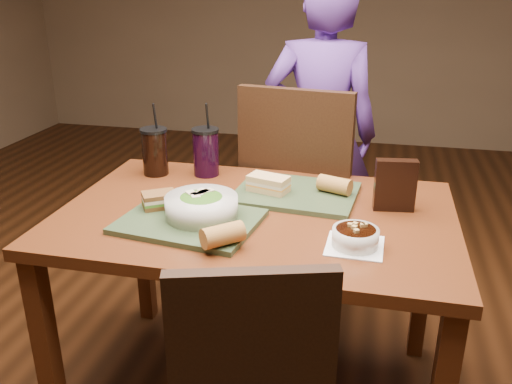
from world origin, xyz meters
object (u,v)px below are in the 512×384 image
Objects in this scene: dining_table at (256,236)px; baguette_far at (335,185)px; tray_near at (189,221)px; baguette_near at (223,235)px; chair_far at (297,194)px; cup_berry at (206,152)px; salad_bowl at (201,205)px; diner at (320,135)px; tray_far at (296,193)px; cup_cola at (155,151)px; sandwich_near at (159,200)px; sandwich_far at (268,183)px; chip_bag at (395,185)px; soup_bowl at (355,237)px.

baguette_far reaches higher than dining_table.
baguette_near reaches higher than tray_near.
cup_berry is at bearing -142.84° from chair_far.
baguette_far is (0.39, 0.30, -0.01)m from salad_bowl.
tray_far is (0.00, -0.79, 0.00)m from diner.
diner is at bearing 50.03° from cup_cola.
sandwich_near is 0.82× the size of sandwich_far.
baguette_far reaches higher than sandwich_near.
cup_cola is at bearing 169.55° from tray_far.
diner is at bearing 83.51° from sandwich_far.
sandwich_near is (-0.13, 0.07, 0.03)m from tray_near.
cup_berry reaches higher than chip_bag.
tray_near is 0.35m from sandwich_far.
tray_near is 0.21m from baguette_near.
baguette_far is at bearing 154.58° from chip_bag.
baguette_far is at bearing 8.73° from sandwich_far.
diner is 1.16m from soup_bowl.
chair_far is 2.57× the size of tray_near.
sandwich_far reaches higher than soup_bowl.
diner reaches higher than cup_cola.
sandwich_far is 1.29× the size of baguette_near.
cup_cola is at bearing 124.40° from tray_near.
tray_near is 0.15m from sandwich_near.
diner is 12.47× the size of baguette_near.
cup_cola reaches higher than sandwich_far.
chip_bag is at bearing 108.37° from diner.
chair_far reaches higher than cup_cola.
sandwich_near reaches higher than dining_table.
sandwich_near is 0.61m from baguette_far.
dining_table is at bearing 13.35° from sandwich_near.
tray_near is 0.47m from cup_berry.
dining_table is at bearing 83.89° from baguette_near.
tray_near is 0.68m from chip_bag.
sandwich_near is at bearing -120.02° from chair_far.
cup_berry reaches higher than soup_bowl.
baguette_far is 0.41× the size of cup_berry.
chair_far is 6.85× the size of sandwich_far.
sandwich_near reaches higher than soup_bowl.
chair_far is 0.71× the size of diner.
chip_bag is (0.63, 0.26, 0.08)m from tray_near.
dining_table is at bearing -172.70° from chip_bag.
chip_bag is at bearing 14.89° from dining_table.
tray_near is 3.46× the size of baguette_near.
dining_table is at bearing -122.64° from tray_far.
chair_far is 3.79× the size of cup_cola.
diner is at bearing 104.51° from chip_bag.
baguette_near is (-0.04, -0.43, 0.00)m from sandwich_far.
chair_far is at bearing 83.94° from sandwich_far.
soup_bowl is at bearing -4.33° from tray_near.
soup_bowl is 0.96× the size of chip_bag.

